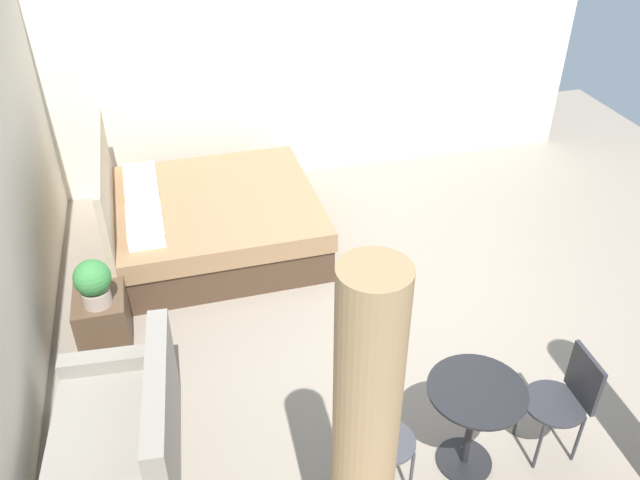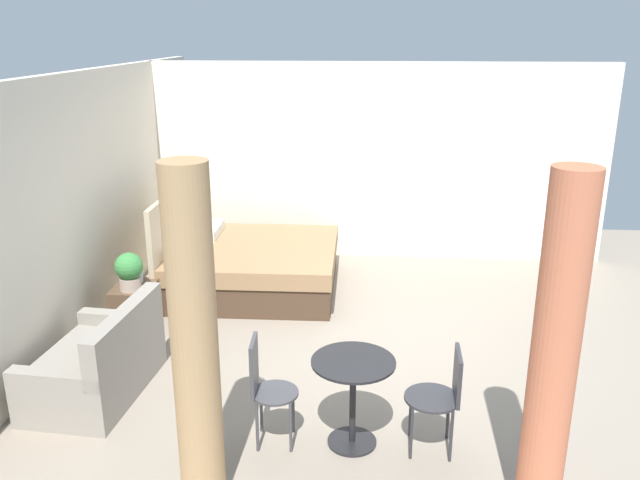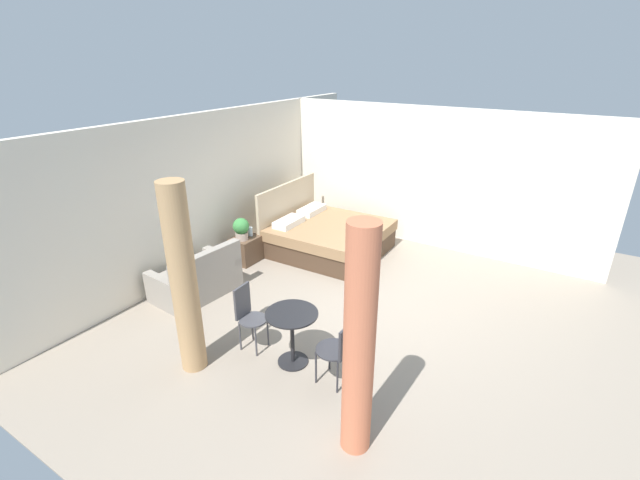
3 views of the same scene
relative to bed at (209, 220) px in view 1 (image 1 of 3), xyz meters
The scene contains 11 objects.
ground_plane 2.06m from the bed, 130.25° to the right, with size 8.42×9.20×0.02m, color gray.
wall_right 2.33m from the bed, 48.19° to the right, with size 0.12×6.20×2.68m, color silver.
bed is the anchor object (origin of this frame).
couch 2.67m from the bed, 160.93° to the left, with size 1.34×0.91×0.82m.
nightstand 1.57m from the bed, 139.20° to the left, with size 0.52×0.41×0.47m.
potted_plant 1.68m from the bed, 141.72° to the left, with size 0.29×0.29×0.40m.
vase 1.48m from the bed, 136.77° to the left, with size 0.08×0.08×0.16m.
balcony_table 3.38m from the bed, 156.05° to the right, with size 0.64×0.64×0.72m.
cafe_chair_near_window 3.20m from the bed, 167.37° to the right, with size 0.38×0.38×0.88m.
cafe_chair_near_couch 3.73m from the bed, 146.65° to the right, with size 0.43×0.43×0.83m.
curtain_right 3.89m from the bed, behind, with size 0.30×0.30×2.35m.
Camera 1 is at (-4.30, 1.88, 3.80)m, focal length 36.62 mm.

